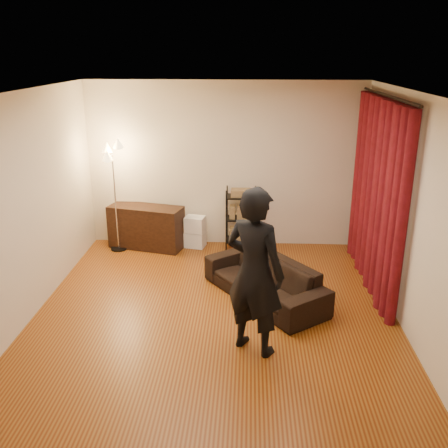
# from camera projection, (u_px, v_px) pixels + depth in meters

# --- Properties ---
(floor) EXTENTS (5.00, 5.00, 0.00)m
(floor) POSITION_uv_depth(u_px,v_px,m) (215.00, 315.00, 6.24)
(floor) COLOR brown
(floor) RESTS_ON ground
(ceiling) EXTENTS (5.00, 5.00, 0.00)m
(ceiling) POSITION_uv_depth(u_px,v_px,m) (213.00, 92.00, 5.35)
(ceiling) COLOR white
(ceiling) RESTS_ON ground
(wall_back) EXTENTS (5.00, 0.00, 5.00)m
(wall_back) POSITION_uv_depth(u_px,v_px,m) (225.00, 165.00, 8.15)
(wall_back) COLOR beige
(wall_back) RESTS_ON ground
(wall_front) EXTENTS (5.00, 0.00, 5.00)m
(wall_front) POSITION_uv_depth(u_px,v_px,m) (189.00, 323.00, 3.43)
(wall_front) COLOR beige
(wall_front) RESTS_ON ground
(wall_left) EXTENTS (0.00, 5.00, 5.00)m
(wall_left) POSITION_uv_depth(u_px,v_px,m) (25.00, 209.00, 5.90)
(wall_left) COLOR beige
(wall_left) RESTS_ON ground
(wall_right) EXTENTS (0.00, 5.00, 5.00)m
(wall_right) POSITION_uv_depth(u_px,v_px,m) (411.00, 215.00, 5.68)
(wall_right) COLOR beige
(wall_right) RESTS_ON ground
(curtain_rod) EXTENTS (0.04, 2.65, 0.04)m
(curtain_rod) POSITION_uv_depth(u_px,v_px,m) (388.00, 96.00, 6.34)
(curtain_rod) COLOR black
(curtain_rod) RESTS_ON wall_right
(curtain) EXTENTS (0.22, 2.65, 2.55)m
(curtain) POSITION_uv_depth(u_px,v_px,m) (376.00, 194.00, 6.77)
(curtain) COLOR maroon
(curtain) RESTS_ON ground
(sofa) EXTENTS (1.69, 1.91, 0.54)m
(sofa) POSITION_uv_depth(u_px,v_px,m) (265.00, 279.00, 6.57)
(sofa) COLOR black
(sofa) RESTS_ON ground
(person) EXTENTS (0.81, 0.73, 1.86)m
(person) POSITION_uv_depth(u_px,v_px,m) (255.00, 272.00, 5.23)
(person) COLOR black
(person) RESTS_ON ground
(media_cabinet) EXTENTS (1.29, 0.74, 0.71)m
(media_cabinet) POSITION_uv_depth(u_px,v_px,m) (146.00, 227.00, 8.28)
(media_cabinet) COLOR black
(media_cabinet) RESTS_ON ground
(storage_boxes) EXTENTS (0.36, 0.31, 0.53)m
(storage_boxes) POSITION_uv_depth(u_px,v_px,m) (195.00, 232.00, 8.31)
(storage_boxes) COLOR silver
(storage_boxes) RESTS_ON ground
(wire_shelf) EXTENTS (0.55, 0.47, 1.03)m
(wire_shelf) POSITION_uv_depth(u_px,v_px,m) (241.00, 218.00, 8.20)
(wire_shelf) COLOR black
(wire_shelf) RESTS_ON ground
(floor_lamp) EXTENTS (0.43, 0.43, 1.78)m
(floor_lamp) POSITION_uv_depth(u_px,v_px,m) (115.00, 198.00, 8.00)
(floor_lamp) COLOR silver
(floor_lamp) RESTS_ON ground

